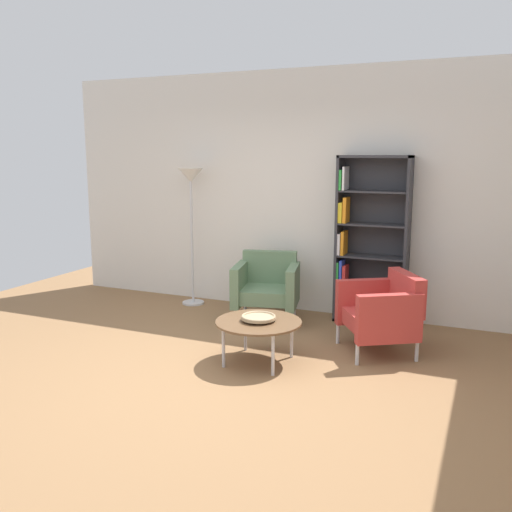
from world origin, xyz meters
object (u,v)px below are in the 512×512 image
coffee_table_low (259,324)px  armchair_spare_guest (267,285)px  floor_lamp_torchiere (191,192)px  bookshelf_tall (367,243)px  armchair_by_bookshelf (383,311)px  decorative_bowl (259,317)px

coffee_table_low → armchair_spare_guest: (-0.44, 1.27, 0.04)m
armchair_spare_guest → floor_lamp_torchiere: 1.57m
armchair_spare_guest → floor_lamp_torchiere: size_ratio=0.48×
bookshelf_tall → coffee_table_low: 1.89m
armchair_by_bookshelf → floor_lamp_torchiere: bearing=-139.7°
decorative_bowl → armchair_spare_guest: bearing=109.0°
armchair_spare_guest → floor_lamp_torchiere: floor_lamp_torchiere is taller
coffee_table_low → floor_lamp_torchiere: bearing=135.6°
bookshelf_tall → floor_lamp_torchiere: bookshelf_tall is taller
coffee_table_low → armchair_by_bookshelf: (1.00, 0.74, 0.04)m
bookshelf_tall → armchair_spare_guest: (-1.06, -0.42, -0.51)m
decorative_bowl → floor_lamp_torchiere: bearing=135.6°
coffee_table_low → decorative_bowl: bearing=180.0°
decorative_bowl → armchair_by_bookshelf: bearing=36.5°
armchair_by_bookshelf → bookshelf_tall: bearing=169.5°
floor_lamp_torchiere → armchair_spare_guest: bearing=-13.6°
bookshelf_tall → armchair_by_bookshelf: 1.14m
decorative_bowl → coffee_table_low: bearing=0.0°
coffee_table_low → armchair_spare_guest: bearing=109.0°
decorative_bowl → floor_lamp_torchiere: 2.44m
coffee_table_low → armchair_by_bookshelf: armchair_by_bookshelf is taller
floor_lamp_torchiere → coffee_table_low: bearing=-44.4°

